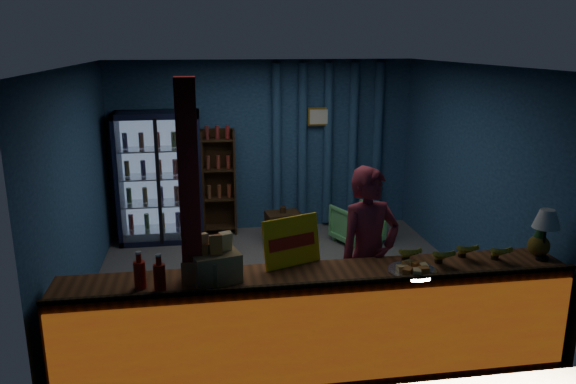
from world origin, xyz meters
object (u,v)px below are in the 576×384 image
Objects in this scene: green_chair at (357,224)px; table_lamp at (547,221)px; pastry_tray at (412,270)px; shopkeeper at (369,258)px.

table_lamp is at bearing 81.75° from green_chair.
table_lamp is at bearing 3.67° from pastry_tray.
pastry_tray is at bearing -84.84° from shopkeeper.
table_lamp is (1.26, 0.08, 0.35)m from pastry_tray.
table_lamp is (1.47, -0.48, 0.44)m from shopkeeper.
shopkeeper is 3.71× the size of table_lamp.
shopkeeper is at bearing 110.74° from pastry_tray.
shopkeeper is 2.88m from green_chair.
shopkeeper reaches higher than green_chair.
green_chair is 1.48× the size of pastry_tray.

